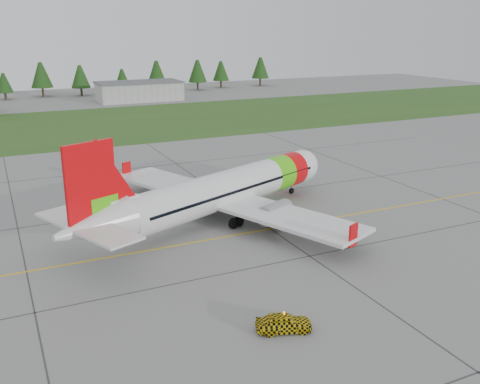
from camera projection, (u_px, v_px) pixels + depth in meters
ground at (214, 276)px, 47.37m from camera, size 320.00×320.00×0.00m
aircraft at (223, 190)px, 60.67m from camera, size 36.43×34.60×11.57m
follow_me_car at (284, 306)px, 38.22m from camera, size 1.84×2.00×4.08m
grass_strip at (72, 126)px, 118.20m from camera, size 320.00×50.00×0.03m
taxi_guideline at (184, 244)px, 54.27m from camera, size 120.00×0.25×0.02m
hangar_east at (139, 92)px, 158.71m from camera, size 24.00×12.00×5.20m
treeline at (43, 81)px, 165.10m from camera, size 160.00×8.00×10.00m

